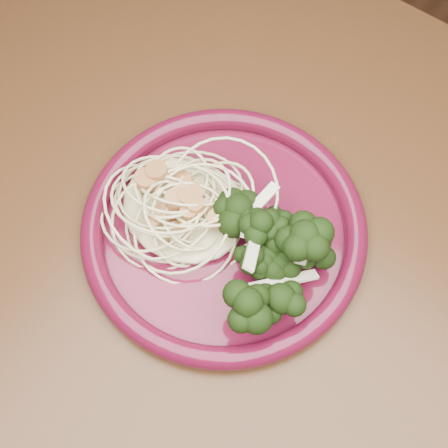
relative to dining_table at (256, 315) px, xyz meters
name	(u,v)px	position (x,y,z in m)	size (l,w,h in m)	color
dining_table	(256,315)	(0.00, 0.00, 0.00)	(1.20, 0.80, 0.75)	#472814
dinner_plate	(224,228)	(-0.06, 0.02, 0.11)	(0.32, 0.32, 0.02)	#540E25
spaghetti_pile	(184,204)	(-0.10, 0.01, 0.12)	(0.13, 0.11, 0.03)	beige
scallop_cluster	(181,187)	(-0.10, 0.01, 0.15)	(0.12, 0.12, 0.04)	#B77D43
broccoli_pile	(276,243)	(-0.01, 0.03, 0.13)	(0.09, 0.16, 0.05)	black
onion_garnish	(279,227)	(-0.01, 0.03, 0.17)	(0.07, 0.10, 0.05)	beige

